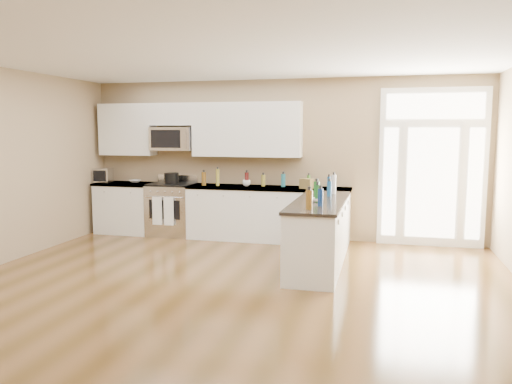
# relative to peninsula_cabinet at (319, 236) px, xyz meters

# --- Properties ---
(ground) EXTENTS (8.00, 8.00, 0.00)m
(ground) POSITION_rel_peninsula_cabinet_xyz_m (-0.93, -2.24, -0.43)
(ground) COLOR #503716
(room_shell) EXTENTS (8.00, 8.00, 8.00)m
(room_shell) POSITION_rel_peninsula_cabinet_xyz_m (-0.93, -2.24, 1.27)
(room_shell) COLOR #96805F
(room_shell) RESTS_ON ground
(back_cabinet_left) EXTENTS (1.10, 0.66, 0.94)m
(back_cabinet_left) POSITION_rel_peninsula_cabinet_xyz_m (-3.80, 1.45, 0.00)
(back_cabinet_left) COLOR silver
(back_cabinet_left) RESTS_ON ground
(back_cabinet_right) EXTENTS (2.85, 0.66, 0.94)m
(back_cabinet_right) POSITION_rel_peninsula_cabinet_xyz_m (-1.08, 1.45, 0.00)
(back_cabinet_right) COLOR silver
(back_cabinet_right) RESTS_ON ground
(peninsula_cabinet) EXTENTS (0.69, 2.32, 0.94)m
(peninsula_cabinet) POSITION_rel_peninsula_cabinet_xyz_m (0.00, 0.00, 0.00)
(peninsula_cabinet) COLOR silver
(peninsula_cabinet) RESTS_ON ground
(upper_cabinet_left) EXTENTS (1.04, 0.33, 0.95)m
(upper_cabinet_left) POSITION_rel_peninsula_cabinet_xyz_m (-3.81, 1.59, 1.49)
(upper_cabinet_left) COLOR silver
(upper_cabinet_left) RESTS_ON room_shell
(upper_cabinet_right) EXTENTS (1.94, 0.33, 0.95)m
(upper_cabinet_right) POSITION_rel_peninsula_cabinet_xyz_m (-1.50, 1.59, 1.49)
(upper_cabinet_right) COLOR silver
(upper_cabinet_right) RESTS_ON room_shell
(upper_cabinet_short) EXTENTS (0.82, 0.33, 0.40)m
(upper_cabinet_short) POSITION_rel_peninsula_cabinet_xyz_m (-2.88, 1.59, 1.77)
(upper_cabinet_short) COLOR silver
(upper_cabinet_short) RESTS_ON room_shell
(microwave) EXTENTS (0.78, 0.41, 0.42)m
(microwave) POSITION_rel_peninsula_cabinet_xyz_m (-2.88, 1.56, 1.33)
(microwave) COLOR silver
(microwave) RESTS_ON room_shell
(entry_door) EXTENTS (1.70, 0.10, 2.60)m
(entry_door) POSITION_rel_peninsula_cabinet_xyz_m (1.62, 1.71, 0.87)
(entry_door) COLOR white
(entry_door) RESTS_ON ground
(kitchen_range) EXTENTS (0.80, 0.71, 1.08)m
(kitchen_range) POSITION_rel_peninsula_cabinet_xyz_m (-2.88, 1.45, 0.04)
(kitchen_range) COLOR silver
(kitchen_range) RESTS_ON ground
(stockpot) EXTENTS (0.33, 0.33, 0.21)m
(stockpot) POSITION_rel_peninsula_cabinet_xyz_m (-2.89, 1.48, 0.62)
(stockpot) COLOR black
(stockpot) RESTS_ON kitchen_range
(toaster_oven) EXTENTS (0.32, 0.26, 0.27)m
(toaster_oven) POSITION_rel_peninsula_cabinet_xyz_m (-4.25, 1.43, 0.64)
(toaster_oven) COLOR silver
(toaster_oven) RESTS_ON back_cabinet_left
(cardboard_box) EXTENTS (0.24, 0.21, 0.17)m
(cardboard_box) POSITION_rel_peninsula_cabinet_xyz_m (-0.39, 1.36, 0.59)
(cardboard_box) COLOR brown
(cardboard_box) RESTS_ON back_cabinet_right
(bowl_left) EXTENTS (0.25, 0.25, 0.05)m
(bowl_left) POSITION_rel_peninsula_cabinet_xyz_m (-3.65, 1.53, 0.53)
(bowl_left) COLOR white
(bowl_left) RESTS_ON back_cabinet_left
(bowl_peninsula) EXTENTS (0.21, 0.21, 0.05)m
(bowl_peninsula) POSITION_rel_peninsula_cabinet_xyz_m (-0.02, -0.16, 0.53)
(bowl_peninsula) COLOR white
(bowl_peninsula) RESTS_ON peninsula_cabinet
(cup_counter) EXTENTS (0.18, 0.18, 0.11)m
(cup_counter) POSITION_rel_peninsula_cabinet_xyz_m (-1.47, 1.47, 0.56)
(cup_counter) COLOR white
(cup_counter) RESTS_ON back_cabinet_right
(counter_bottles) EXTENTS (2.42, 2.46, 0.30)m
(counter_bottles) POSITION_rel_peninsula_cabinet_xyz_m (-0.59, 0.66, 0.63)
(counter_bottles) COLOR #19591E
(counter_bottles) RESTS_ON back_cabinet_right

